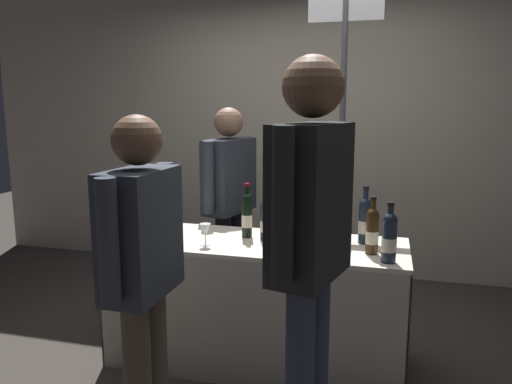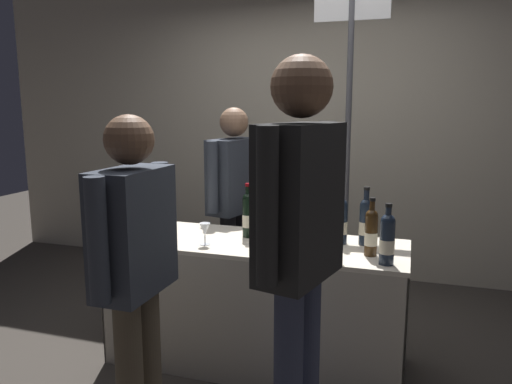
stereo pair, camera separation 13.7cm
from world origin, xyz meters
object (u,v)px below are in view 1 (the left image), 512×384
object	(u,v)px
vendor_presenter	(229,191)
display_bottle_0	(247,214)
wine_glass_mid	(303,232)
tasting_table	(256,281)
flower_vase	(330,233)
booth_signpost	(342,124)
wine_glass_near_vendor	(205,230)
featured_wine_bottle	(267,219)
taster_foreground_right	(310,231)

from	to	relation	value
vendor_presenter	display_bottle_0	bearing A→B (deg)	40.03
wine_glass_mid	tasting_table	bearing A→B (deg)	170.97
wine_glass_mid	flower_vase	distance (m)	0.17
booth_signpost	wine_glass_near_vendor	bearing A→B (deg)	-121.63
flower_vase	vendor_presenter	xyz separation A→B (m)	(-0.85, 0.82, 0.06)
wine_glass_near_vendor	booth_signpost	world-z (taller)	booth_signpost
featured_wine_bottle	vendor_presenter	xyz separation A→B (m)	(-0.45, 0.67, 0.04)
vendor_presenter	booth_signpost	bearing A→B (deg)	118.13
display_bottle_0	flower_vase	bearing A→B (deg)	-18.83
vendor_presenter	booth_signpost	world-z (taller)	booth_signpost
tasting_table	wine_glass_near_vendor	size ratio (longest dim) A/B	13.80
taster_foreground_right	booth_signpost	bearing A→B (deg)	15.19
display_bottle_0	vendor_presenter	xyz separation A→B (m)	(-0.32, 0.64, 0.02)
taster_foreground_right	display_bottle_0	bearing A→B (deg)	44.03
tasting_table	taster_foreground_right	xyz separation A→B (m)	(0.45, -0.83, 0.55)
wine_glass_mid	booth_signpost	bearing A→B (deg)	83.19
featured_wine_bottle	flower_vase	world-z (taller)	flower_vase
featured_wine_bottle	flower_vase	size ratio (longest dim) A/B	0.75
display_bottle_0	flower_vase	xyz separation A→B (m)	(0.53, -0.18, -0.03)
tasting_table	featured_wine_bottle	xyz separation A→B (m)	(0.05, 0.04, 0.38)
featured_wine_bottle	wine_glass_mid	bearing A→B (deg)	-20.83
display_bottle_0	booth_signpost	world-z (taller)	booth_signpost
wine_glass_near_vendor	flower_vase	world-z (taller)	flower_vase
display_bottle_0	vendor_presenter	bearing A→B (deg)	116.68
flower_vase	wine_glass_near_vendor	bearing A→B (deg)	-175.54
tasting_table	wine_glass_mid	xyz separation A→B (m)	(0.29, -0.05, 0.34)
wine_glass_mid	vendor_presenter	world-z (taller)	vendor_presenter
flower_vase	wine_glass_mid	bearing A→B (deg)	160.89
featured_wine_bottle	booth_signpost	world-z (taller)	booth_signpost
featured_wine_bottle	vendor_presenter	world-z (taller)	vendor_presenter
tasting_table	wine_glass_near_vendor	world-z (taller)	wine_glass_near_vendor
tasting_table	display_bottle_0	bearing A→B (deg)	134.99
booth_signpost	flower_vase	bearing A→B (deg)	-87.63
tasting_table	featured_wine_bottle	distance (m)	0.38
tasting_table	display_bottle_0	world-z (taller)	display_bottle_0
display_bottle_0	wine_glass_mid	bearing A→B (deg)	-18.71
tasting_table	booth_signpost	xyz separation A→B (m)	(0.41, 0.93, 0.92)
flower_vase	display_bottle_0	bearing A→B (deg)	161.17
display_bottle_0	taster_foreground_right	xyz separation A→B (m)	(0.53, -0.91, 0.16)
display_bottle_0	taster_foreground_right	size ratio (longest dim) A/B	0.19
tasting_table	flower_vase	distance (m)	0.58
flower_vase	featured_wine_bottle	bearing A→B (deg)	159.86
display_bottle_0	booth_signpost	xyz separation A→B (m)	(0.49, 0.85, 0.53)
display_bottle_0	wine_glass_mid	distance (m)	0.40
featured_wine_bottle	wine_glass_near_vendor	bearing A→B (deg)	-147.55
featured_wine_bottle	wine_glass_mid	xyz separation A→B (m)	(0.24, -0.09, -0.04)
wine_glass_near_vendor	flower_vase	distance (m)	0.72
vendor_presenter	wine_glass_near_vendor	bearing A→B (deg)	22.30
wine_glass_near_vendor	taster_foreground_right	bearing A→B (deg)	-43.39
taster_foreground_right	vendor_presenter	bearing A→B (deg)	42.63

